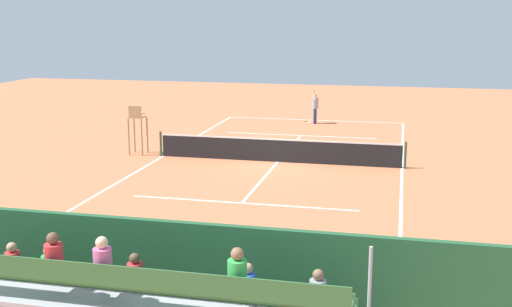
{
  "coord_description": "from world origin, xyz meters",
  "views": [
    {
      "loc": [
        -4.86,
        25.15,
        5.9
      ],
      "look_at": [
        0.0,
        4.0,
        1.2
      ],
      "focal_mm": 44.81,
      "sensor_mm": 36.0,
      "label": 1
    }
  ],
  "objects_px": {
    "umpire_chair": "(137,124)",
    "tennis_player": "(315,105)",
    "courtside_bench": "(269,284)",
    "bleacher_stand": "(119,298)",
    "tennis_ball_near": "(335,127)",
    "tennis_net": "(278,150)",
    "equipment_bag": "(167,294)",
    "tennis_ball_far": "(271,125)",
    "tennis_racket": "(309,122)"
  },
  "relations": [
    {
      "from": "tennis_racket",
      "to": "bleacher_stand",
      "type": "bearing_deg",
      "value": 90.56
    },
    {
      "from": "tennis_net",
      "to": "equipment_bag",
      "type": "xyz_separation_m",
      "value": [
        -0.25,
        13.4,
        -0.32
      ]
    },
    {
      "from": "tennis_net",
      "to": "umpire_chair",
      "type": "bearing_deg",
      "value": -1.01
    },
    {
      "from": "umpire_chair",
      "to": "tennis_ball_far",
      "type": "height_order",
      "value": "umpire_chair"
    },
    {
      "from": "tennis_net",
      "to": "courtside_bench",
      "type": "bearing_deg",
      "value": 100.24
    },
    {
      "from": "bleacher_stand",
      "to": "umpire_chair",
      "type": "distance_m",
      "value": 16.67
    },
    {
      "from": "tennis_racket",
      "to": "tennis_ball_near",
      "type": "bearing_deg",
      "value": 142.62
    },
    {
      "from": "tennis_player",
      "to": "tennis_ball_near",
      "type": "relative_size",
      "value": 29.18
    },
    {
      "from": "umpire_chair",
      "to": "courtside_bench",
      "type": "bearing_deg",
      "value": 122.72
    },
    {
      "from": "tennis_ball_far",
      "to": "bleacher_stand",
      "type": "bearing_deg",
      "value": 95.0
    },
    {
      "from": "courtside_bench",
      "to": "equipment_bag",
      "type": "xyz_separation_m",
      "value": [
        2.15,
        0.13,
        -0.38
      ]
    },
    {
      "from": "bleacher_stand",
      "to": "tennis_ball_far",
      "type": "xyz_separation_m",
      "value": [
        2.09,
        -23.85,
        -0.9
      ]
    },
    {
      "from": "tennis_net",
      "to": "equipment_bag",
      "type": "distance_m",
      "value": 13.41
    },
    {
      "from": "tennis_net",
      "to": "tennis_player",
      "type": "relative_size",
      "value": 5.35
    },
    {
      "from": "umpire_chair",
      "to": "courtside_bench",
      "type": "relative_size",
      "value": 1.19
    },
    {
      "from": "umpire_chair",
      "to": "tennis_ball_near",
      "type": "height_order",
      "value": "umpire_chair"
    },
    {
      "from": "tennis_ball_near",
      "to": "tennis_player",
      "type": "bearing_deg",
      "value": -38.35
    },
    {
      "from": "courtside_bench",
      "to": "tennis_ball_near",
      "type": "height_order",
      "value": "courtside_bench"
    },
    {
      "from": "tennis_net",
      "to": "tennis_player",
      "type": "xyz_separation_m",
      "value": [
        -0.19,
        -9.84,
        0.51
      ]
    },
    {
      "from": "tennis_ball_near",
      "to": "tennis_net",
      "type": "bearing_deg",
      "value": 80.92
    },
    {
      "from": "tennis_player",
      "to": "courtside_bench",
      "type": "bearing_deg",
      "value": 95.45
    },
    {
      "from": "tennis_net",
      "to": "courtside_bench",
      "type": "xyz_separation_m",
      "value": [
        -2.4,
        13.27,
        0.06
      ]
    },
    {
      "from": "tennis_ball_far",
      "to": "equipment_bag",
      "type": "bearing_deg",
      "value": 95.88
    },
    {
      "from": "bleacher_stand",
      "to": "umpire_chair",
      "type": "height_order",
      "value": "bleacher_stand"
    },
    {
      "from": "equipment_bag",
      "to": "tennis_ball_far",
      "type": "distance_m",
      "value": 22.03
    },
    {
      "from": "bleacher_stand",
      "to": "equipment_bag",
      "type": "distance_m",
      "value": 2.09
    },
    {
      "from": "tennis_net",
      "to": "tennis_ball_near",
      "type": "xyz_separation_m",
      "value": [
        -1.42,
        -8.87,
        -0.47
      ]
    },
    {
      "from": "tennis_net",
      "to": "tennis_ball_far",
      "type": "bearing_deg",
      "value": -76.7
    },
    {
      "from": "courtside_bench",
      "to": "tennis_player",
      "type": "relative_size",
      "value": 0.93
    },
    {
      "from": "tennis_ball_far",
      "to": "umpire_chair",
      "type": "bearing_deg",
      "value": 63.53
    },
    {
      "from": "tennis_net",
      "to": "tennis_racket",
      "type": "xyz_separation_m",
      "value": [
        0.18,
        -10.09,
        -0.49
      ]
    },
    {
      "from": "umpire_chair",
      "to": "tennis_player",
      "type": "relative_size",
      "value": 1.11
    },
    {
      "from": "courtside_bench",
      "to": "tennis_racket",
      "type": "xyz_separation_m",
      "value": [
        2.57,
        -23.36,
        -0.54
      ]
    },
    {
      "from": "tennis_racket",
      "to": "tennis_net",
      "type": "bearing_deg",
      "value": 91.0
    },
    {
      "from": "bleacher_stand",
      "to": "tennis_ball_far",
      "type": "relative_size",
      "value": 137.27
    },
    {
      "from": "tennis_net",
      "to": "courtside_bench",
      "type": "distance_m",
      "value": 13.49
    },
    {
      "from": "tennis_net",
      "to": "tennis_ball_near",
      "type": "bearing_deg",
      "value": -99.08
    },
    {
      "from": "tennis_net",
      "to": "tennis_player",
      "type": "height_order",
      "value": "tennis_player"
    },
    {
      "from": "bleacher_stand",
      "to": "tennis_ball_near",
      "type": "relative_size",
      "value": 137.27
    },
    {
      "from": "tennis_net",
      "to": "courtside_bench",
      "type": "height_order",
      "value": "tennis_net"
    },
    {
      "from": "equipment_bag",
      "to": "tennis_ball_near",
      "type": "height_order",
      "value": "equipment_bag"
    },
    {
      "from": "umpire_chair",
      "to": "courtside_bench",
      "type": "distance_m",
      "value": 15.92
    },
    {
      "from": "tennis_racket",
      "to": "tennis_ball_far",
      "type": "distance_m",
      "value": 2.42
    },
    {
      "from": "umpire_chair",
      "to": "equipment_bag",
      "type": "relative_size",
      "value": 2.38
    },
    {
      "from": "tennis_racket",
      "to": "tennis_ball_far",
      "type": "height_order",
      "value": "tennis_ball_far"
    },
    {
      "from": "tennis_net",
      "to": "tennis_ball_far",
      "type": "height_order",
      "value": "tennis_net"
    },
    {
      "from": "courtside_bench",
      "to": "tennis_ball_far",
      "type": "relative_size",
      "value": 27.27
    },
    {
      "from": "tennis_player",
      "to": "tennis_ball_far",
      "type": "xyz_separation_m",
      "value": [
        2.21,
        1.33,
        -0.98
      ]
    },
    {
      "from": "tennis_net",
      "to": "umpire_chair",
      "type": "distance_m",
      "value": 6.25
    },
    {
      "from": "tennis_player",
      "to": "umpire_chair",
      "type": "bearing_deg",
      "value": 56.71
    }
  ]
}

